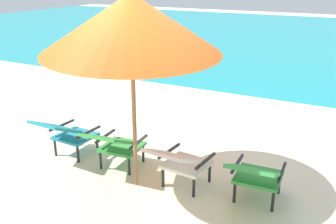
{
  "coord_description": "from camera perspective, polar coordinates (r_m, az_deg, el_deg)",
  "views": [
    {
      "loc": [
        2.32,
        -4.0,
        2.53
      ],
      "look_at": [
        0.0,
        0.38,
        0.75
      ],
      "focal_mm": 41.2,
      "sensor_mm": 36.0,
      "label": 1
    }
  ],
  "objects": [
    {
      "name": "lounge_chair_near_right",
      "position": [
        4.69,
        1.74,
        -7.24
      ],
      "size": [
        0.6,
        0.91,
        0.68
      ],
      "color": "silver",
      "rests_on": "ground_plane"
    },
    {
      "name": "ocean_band",
      "position": [
        17.31,
        20.18,
        10.2
      ],
      "size": [
        40.0,
        18.0,
        0.01
      ],
      "primitive_type": "cube",
      "color": "teal",
      "rests_on": "ground_plane"
    },
    {
      "name": "lounge_chair_far_left",
      "position": [
        5.68,
        -14.8,
        -2.91
      ],
      "size": [
        0.57,
        0.89,
        0.68
      ],
      "color": "teal",
      "rests_on": "ground_plane"
    },
    {
      "name": "beach_umbrella_center",
      "position": [
        4.36,
        -5.46,
        12.92
      ],
      "size": [
        2.9,
        2.9,
        2.39
      ],
      "color": "olive",
      "rests_on": "ground_plane"
    },
    {
      "name": "ground_plane",
      "position": [
        8.71,
        11.2,
        2.49
      ],
      "size": [
        40.0,
        40.0,
        0.0
      ],
      "primitive_type": "plane",
      "color": "beige"
    },
    {
      "name": "lounge_chair_near_left",
      "position": [
        5.19,
        -7.84,
        -4.65
      ],
      "size": [
        0.61,
        0.92,
        0.68
      ],
      "color": "#338E3D",
      "rests_on": "ground_plane"
    },
    {
      "name": "lounge_chair_far_right",
      "position": [
        4.51,
        12.87,
        -8.97
      ],
      "size": [
        0.58,
        0.9,
        0.68
      ],
      "color": "#338E3D",
      "rests_on": "ground_plane"
    }
  ]
}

